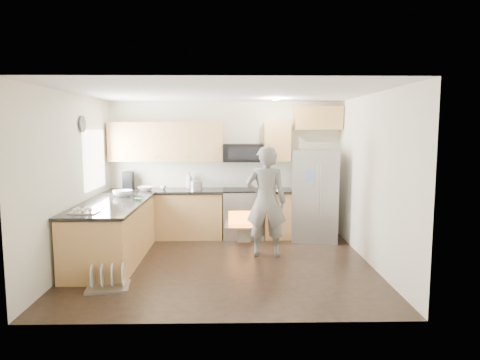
{
  "coord_description": "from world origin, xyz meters",
  "views": [
    {
      "loc": [
        0.13,
        -6.37,
        2.07
      ],
      "look_at": [
        0.26,
        0.5,
        1.25
      ],
      "focal_mm": 32.0,
      "sensor_mm": 36.0,
      "label": 1
    }
  ],
  "objects_px": {
    "refrigerator": "(315,195)",
    "person": "(266,201)",
    "stove_range": "(243,202)",
    "dish_rack": "(108,282)"
  },
  "relations": [
    {
      "from": "dish_rack",
      "to": "person",
      "type": "bearing_deg",
      "value": 33.26
    },
    {
      "from": "stove_range",
      "to": "refrigerator",
      "type": "distance_m",
      "value": 1.36
    },
    {
      "from": "stove_range",
      "to": "person",
      "type": "height_order",
      "value": "person"
    },
    {
      "from": "refrigerator",
      "to": "person",
      "type": "xyz_separation_m",
      "value": [
        -0.99,
        -0.99,
        0.06
      ]
    },
    {
      "from": "person",
      "to": "dish_rack",
      "type": "height_order",
      "value": "person"
    },
    {
      "from": "refrigerator",
      "to": "stove_range",
      "type": "bearing_deg",
      "value": 179.64
    },
    {
      "from": "refrigerator",
      "to": "person",
      "type": "bearing_deg",
      "value": -125.1
    },
    {
      "from": "person",
      "to": "dish_rack",
      "type": "xyz_separation_m",
      "value": [
        -2.17,
        -1.43,
        -0.81
      ]
    },
    {
      "from": "stove_range",
      "to": "person",
      "type": "distance_m",
      "value": 1.29
    },
    {
      "from": "person",
      "to": "dish_rack",
      "type": "bearing_deg",
      "value": 39.62
    }
  ]
}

